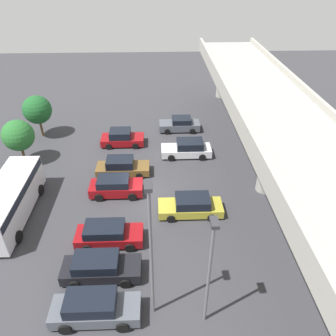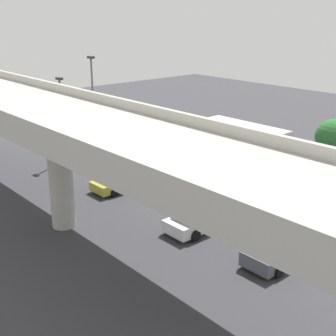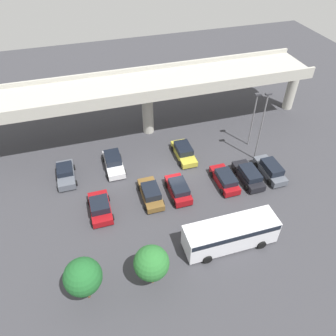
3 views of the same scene
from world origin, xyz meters
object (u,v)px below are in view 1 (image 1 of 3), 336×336
at_px(parked_car_6, 108,234).
at_px(parked_car_2, 187,149).
at_px(tree_front_left, 37,110).
at_px(lamp_post_near_aisle, 210,267).
at_px(parked_car_0, 180,124).
at_px(parked_car_3, 122,167).
at_px(lamp_post_mid_lot, 151,247).
at_px(parked_car_1, 122,138).
at_px(parked_car_8, 94,308).
at_px(parked_car_7, 100,267).
at_px(parked_car_4, 116,186).
at_px(shuttle_bus, 9,199).
at_px(parked_car_5, 191,206).
at_px(tree_front_right, 18,135).

bearing_deg(parked_car_6, parked_car_2, 60.52).
height_order(parked_car_2, tree_front_left, tree_front_left).
bearing_deg(lamp_post_near_aisle, parked_car_0, 179.59).
distance_m(parked_car_3, lamp_post_mid_lot, 14.69).
distance_m(parked_car_1, lamp_post_mid_lot, 19.88).
distance_m(parked_car_1, parked_car_8, 19.35).
bearing_deg(parked_car_2, lamp_post_mid_lot, 78.78).
bearing_deg(lamp_post_mid_lot, tree_front_left, -150.52).
bearing_deg(parked_car_1, lamp_post_near_aisle, -72.96).
bearing_deg(lamp_post_mid_lot, parked_car_2, 168.78).
bearing_deg(parked_car_7, parked_car_8, -88.43).
xyz_separation_m(parked_car_4, shuttle_bus, (2.48, -7.47, 0.86)).
distance_m(parked_car_1, parked_car_5, 12.57).
bearing_deg(parked_car_6, parked_car_5, 25.12).
bearing_deg(parked_car_8, parked_car_1, 90.24).
distance_m(parked_car_2, tree_front_left, 16.21).
xyz_separation_m(parked_car_4, parked_car_6, (5.41, 0.02, -0.03)).
xyz_separation_m(parked_car_0, lamp_post_mid_lot, (22.12, -2.94, 4.41)).
bearing_deg(lamp_post_mid_lot, parked_car_1, -170.34).
relative_size(parked_car_3, shuttle_bus, 0.55).
relative_size(parked_car_4, lamp_post_mid_lot, 0.49).
bearing_deg(parked_car_7, parked_car_4, 88.95).
xyz_separation_m(parked_car_6, lamp_post_near_aisle, (5.93, 5.87, 3.56)).
bearing_deg(parked_car_6, parked_car_8, -90.92).
bearing_deg(tree_front_left, parked_car_1, 75.93).
height_order(parked_car_4, parked_car_8, parked_car_8).
relative_size(lamp_post_mid_lot, tree_front_left, 1.95).
xyz_separation_m(parked_car_1, parked_car_7, (16.58, 0.01, 0.01)).
xyz_separation_m(parked_car_3, lamp_post_near_aisle, (14.31, 5.59, 3.58)).
bearing_deg(lamp_post_near_aisle, parked_car_8, -93.36).
bearing_deg(shuttle_bus, parked_car_5, 89.37).
distance_m(parked_car_1, parked_car_2, 7.01).
distance_m(parked_car_2, parked_car_3, 6.77).
relative_size(parked_car_5, tree_front_left, 1.07).
height_order(shuttle_bus, lamp_post_near_aisle, lamp_post_near_aisle).
distance_m(parked_car_0, lamp_post_near_aisle, 22.99).
relative_size(parked_car_0, shuttle_bus, 0.52).
bearing_deg(parked_car_6, parked_car_1, 90.71).
xyz_separation_m(parked_car_1, shuttle_bus, (10.84, -7.31, 0.89)).
bearing_deg(shuttle_bus, tree_front_right, -167.64).
bearing_deg(parked_car_1, tree_front_left, 165.93).
bearing_deg(tree_front_right, shuttle_bus, 12.36).
xyz_separation_m(parked_car_0, parked_car_6, (16.77, -6.03, 0.03)).
height_order(parked_car_0, parked_car_4, parked_car_4).
xyz_separation_m(parked_car_5, lamp_post_mid_lot, (8.13, -2.85, 4.40)).
xyz_separation_m(parked_car_0, parked_car_4, (11.36, -6.04, 0.06)).
height_order(parked_car_4, parked_car_5, parked_car_4).
height_order(parked_car_5, lamp_post_near_aisle, lamp_post_near_aisle).
xyz_separation_m(parked_car_5, lamp_post_near_aisle, (8.71, -0.07, 3.58)).
bearing_deg(parked_car_8, tree_front_right, 119.18).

